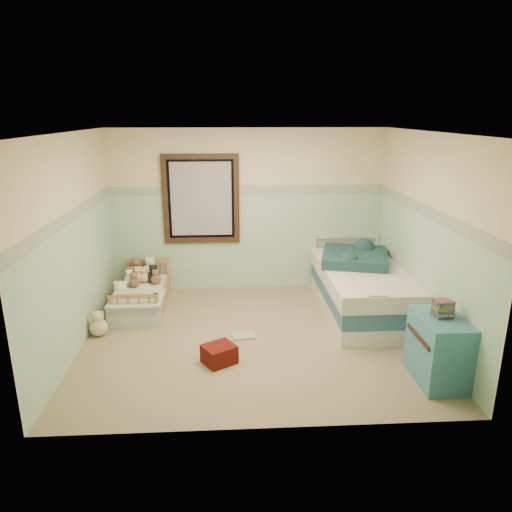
{
  "coord_description": "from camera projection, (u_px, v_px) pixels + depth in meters",
  "views": [
    {
      "loc": [
        -0.29,
        -5.41,
        2.71
      ],
      "look_at": [
        0.05,
        0.35,
        0.96
      ],
      "focal_mm": 33.35,
      "sensor_mm": 36.0,
      "label": 1
    }
  ],
  "objects": [
    {
      "name": "plush_bed_white",
      "position": [
        150.0,
        270.0,
        7.26
      ],
      "size": [
        0.22,
        0.22,
        0.22
      ],
      "primitive_type": "sphere",
      "color": "white",
      "rests_on": "toddler_mattress"
    },
    {
      "name": "plush_floor_tan",
      "position": [
        99.0,
        327.0,
        5.99
      ],
      "size": [
        0.23,
        0.23,
        0.23
      ],
      "primitive_type": "sphere",
      "color": "beige",
      "rests_on": "floor"
    },
    {
      "name": "twin_bed_frame",
      "position": [
        361.0,
        305.0,
        6.68
      ],
      "size": [
        1.05,
        2.1,
        0.22
      ],
      "primitive_type": "cube",
      "color": "silver",
      "rests_on": "floor"
    },
    {
      "name": "book_stack",
      "position": [
        443.0,
        309.0,
        4.81
      ],
      "size": [
        0.2,
        0.17,
        0.18
      ],
      "primitive_type": "cube",
      "rotation": [
        0.0,
        0.0,
        0.17
      ],
      "color": "brown",
      "rests_on": "dresser"
    },
    {
      "name": "twin_boxspring",
      "position": [
        362.0,
        291.0,
        6.61
      ],
      "size": [
        1.05,
        2.1,
        0.22
      ],
      "primitive_type": "cube",
      "color": "navy",
      "rests_on": "twin_bed_frame"
    },
    {
      "name": "extra_plush_4",
      "position": [
        134.0,
        282.0,
        6.85
      ],
      "size": [
        0.15,
        0.15,
        0.15
      ],
      "primitive_type": "sphere",
      "color": "brown",
      "rests_on": "toddler_mattress"
    },
    {
      "name": "wall_back",
      "position": [
        247.0,
        211.0,
        7.33
      ],
      "size": [
        4.2,
        0.04,
        2.5
      ],
      "primitive_type": "cube",
      "color": "beige",
      "rests_on": "floor"
    },
    {
      "name": "wainscot_mint",
      "position": [
        247.0,
        243.0,
        7.46
      ],
      "size": [
        4.2,
        0.01,
        1.5
      ],
      "primitive_type": "cube",
      "color": "#A4C6A9",
      "rests_on": "floor"
    },
    {
      "name": "extra_plush_2",
      "position": [
        130.0,
        280.0,
        6.92
      ],
      "size": [
        0.16,
        0.16,
        0.16
      ],
      "primitive_type": "sphere",
      "color": "white",
      "rests_on": "toddler_mattress"
    },
    {
      "name": "plush_bed_brown",
      "position": [
        137.0,
        271.0,
        7.25
      ],
      "size": [
        0.21,
        0.21,
        0.21
      ],
      "primitive_type": "sphere",
      "color": "brown",
      "rests_on": "toddler_mattress"
    },
    {
      "name": "toddler_bed_frame",
      "position": [
        143.0,
        302.0,
        6.87
      ],
      "size": [
        0.65,
        1.3,
        0.17
      ],
      "primitive_type": "cube",
      "color": "#A17343",
      "rests_on": "floor"
    },
    {
      "name": "red_pillow",
      "position": [
        219.0,
        354.0,
        5.34
      ],
      "size": [
        0.44,
        0.43,
        0.21
      ],
      "primitive_type": "cube",
      "rotation": [
        0.0,
        0.0,
        0.55
      ],
      "color": "maroon",
      "rests_on": "floor"
    },
    {
      "name": "wall_front",
      "position": [
        265.0,
        298.0,
        3.89
      ],
      "size": [
        4.2,
        0.04,
        2.5
      ],
      "primitive_type": "cube",
      "color": "beige",
      "rests_on": "floor"
    },
    {
      "name": "plush_bed_tan",
      "position": [
        138.0,
        277.0,
        7.05
      ],
      "size": [
        0.17,
        0.17,
        0.17
      ],
      "primitive_type": "sphere",
      "color": "beige",
      "rests_on": "toddler_mattress"
    },
    {
      "name": "floor",
      "position": [
        254.0,
        338.0,
        5.98
      ],
      "size": [
        4.2,
        3.6,
        0.02
      ],
      "primitive_type": "cube",
      "color": "gray",
      "rests_on": "ground"
    },
    {
      "name": "wall_right",
      "position": [
        427.0,
        239.0,
        5.73
      ],
      "size": [
        0.04,
        3.6,
        2.5
      ],
      "primitive_type": "cube",
      "color": "beige",
      "rests_on": "floor"
    },
    {
      "name": "toddler_mattress",
      "position": [
        142.0,
        293.0,
        6.82
      ],
      "size": [
        0.59,
        1.24,
        0.12
      ],
      "primitive_type": "cube",
      "color": "silver",
      "rests_on": "toddler_bed_frame"
    },
    {
      "name": "ceiling",
      "position": [
        253.0,
        131.0,
        5.25
      ],
      "size": [
        4.2,
        3.6,
        0.02
      ],
      "primitive_type": "cube",
      "color": "white",
      "rests_on": "wall_back"
    },
    {
      "name": "window_frame",
      "position": [
        201.0,
        199.0,
        7.2
      ],
      "size": [
        1.16,
        0.06,
        1.36
      ],
      "primitive_type": "cube",
      "color": "black",
      "rests_on": "wall_back"
    },
    {
      "name": "dresser",
      "position": [
        439.0,
        349.0,
        4.93
      ],
      "size": [
        0.45,
        0.72,
        0.72
      ],
      "primitive_type": "cube",
      "color": "teal",
      "rests_on": "floor"
    },
    {
      "name": "extra_plush_3",
      "position": [
        144.0,
        277.0,
        7.05
      ],
      "size": [
        0.16,
        0.16,
        0.16
      ],
      "primitive_type": "sphere",
      "color": "beige",
      "rests_on": "toddler_mattress"
    },
    {
      "name": "patchwork_quilt",
      "position": [
        137.0,
        298.0,
        6.42
      ],
      "size": [
        0.71,
        0.65,
        0.03
      ],
      "primitive_type": "cube",
      "color": "#8BBAD3",
      "rests_on": "toddler_mattress"
    },
    {
      "name": "twin_mattress",
      "position": [
        363.0,
        276.0,
        6.55
      ],
      "size": [
        1.09,
        2.14,
        0.22
      ],
      "primitive_type": "cube",
      "color": "silver",
      "rests_on": "twin_boxspring"
    },
    {
      "name": "wall_left",
      "position": [
        72.0,
        244.0,
        5.49
      ],
      "size": [
        0.04,
        3.6,
        2.5
      ],
      "primitive_type": "cube",
      "color": "beige",
      "rests_on": "floor"
    },
    {
      "name": "teal_blanket",
      "position": [
        355.0,
        257.0,
        6.78
      ],
      "size": [
        1.1,
        1.14,
        0.14
      ],
      "primitive_type": "cube",
      "rotation": [
        0.0,
        0.0,
        -0.25
      ],
      "color": "#163B3B",
      "rests_on": "twin_mattress"
    },
    {
      "name": "border_strip",
      "position": [
        247.0,
        190.0,
        7.22
      ],
      "size": [
        4.2,
        0.01,
        0.15
      ],
      "primitive_type": "cube",
      "color": "#436248",
      "rests_on": "wall_back"
    },
    {
      "name": "window_blinds",
      "position": [
        201.0,
        199.0,
        7.21
      ],
      "size": [
        0.92,
        0.01,
        1.12
      ],
      "primitive_type": "cube",
      "color": "#B0B0AF",
      "rests_on": "window_frame"
    },
    {
      "name": "floor_book",
      "position": [
        244.0,
        335.0,
        6.0
      ],
      "size": [
        0.31,
        0.25,
        0.03
      ],
      "primitive_type": "cube",
      "rotation": [
        0.0,
        0.0,
        0.12
      ],
      "color": "yellow",
      "rests_on": "floor"
    },
    {
      "name": "extra_plush_1",
      "position": [
        156.0,
        279.0,
        6.98
      ],
      "size": [
        0.15,
        0.15,
        0.15
      ],
      "primitive_type": "sphere",
      "color": "brown",
      "rests_on": "toddler_mattress"
    },
    {
      "name": "plush_floor_cream",
      "position": [
        121.0,
        299.0,
        6.81
      ],
      "size": [
        0.28,
        0.28,
        0.28
      ],
      "primitive_type": "sphere",
      "color": "white",
      "rests_on": "floor"
    },
    {
      "name": "plush_bed_dark",
      "position": [
        154.0,
        276.0,
        7.06
      ],
      "size": [
        0.18,
        0.18,
        0.18
      ],
      "primitive_type": "sphere",
      "color": "black",
      "rests_on": "toddler_mattress"
    },
    {
      "name": "extra_plush_0",
      "position": [
        130.0,
        278.0,
        7.02
      ],
      "size": [
        0.17,
        0.17,
        0.17
      ],
      "primitive_type": "sphere",
      "color": "brown",
      "rests_on": "toddler_mattress"
    }
  ]
}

